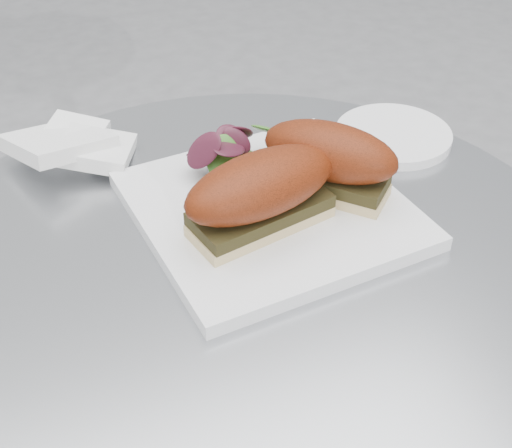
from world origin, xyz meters
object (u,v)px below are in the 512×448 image
Objects in this scene: plate at (270,209)px; saucer at (393,135)px; sandwich_right at (330,159)px; sandwich_left at (261,192)px.

saucer is at bearing 23.47° from plate.
sandwich_right reaches higher than plate.
plate is 1.77× the size of sandwich_right.
saucer is (0.20, 0.09, -0.00)m from plate.
plate is 0.08m from sandwich_right.
sandwich_left and sandwich_right have the same top height.
plate reaches higher than saucer.
sandwich_right is at bearing 5.58° from sandwich_left.
sandwich_left is 1.18× the size of sandwich_right.
sandwich_right is 1.06× the size of saucer.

